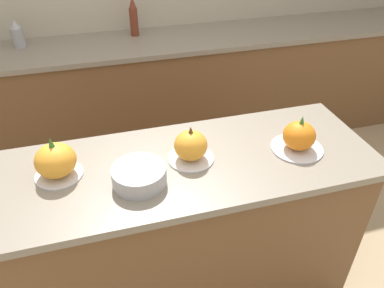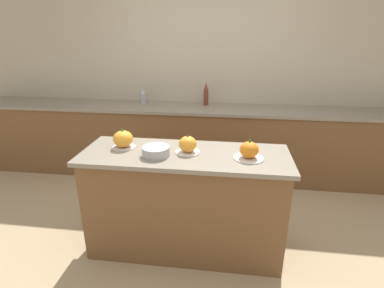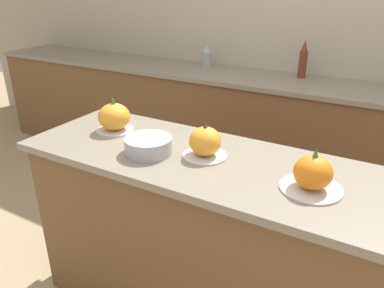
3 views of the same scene
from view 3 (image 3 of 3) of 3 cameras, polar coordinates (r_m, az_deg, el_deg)
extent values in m
cube|color=#B2A893|center=(3.22, 17.45, 16.08)|extent=(8.00, 0.06, 2.50)
cube|color=brown|center=(1.91, 0.95, -14.76)|extent=(1.60, 0.55, 0.87)
cube|color=gray|center=(1.66, 1.05, -2.44)|extent=(1.66, 0.61, 0.03)
cube|color=brown|center=(3.11, 14.21, 0.67)|extent=(6.00, 0.56, 0.88)
cube|color=gray|center=(2.96, 15.10, 8.88)|extent=(6.00, 0.60, 0.03)
cylinder|color=silver|center=(1.97, -11.60, 2.11)|extent=(0.19, 0.19, 0.01)
ellipsoid|color=orange|center=(1.95, -11.78, 4.09)|extent=(0.16, 0.16, 0.14)
cone|color=#38702D|center=(1.92, -11.99, 6.51)|extent=(0.03, 0.03, 0.04)
cylinder|color=silver|center=(1.66, 1.97, -1.74)|extent=(0.20, 0.20, 0.01)
ellipsoid|color=orange|center=(1.63, 2.00, 0.42)|extent=(0.14, 0.14, 0.13)
cone|color=brown|center=(1.60, 2.04, 2.93)|extent=(0.02, 0.02, 0.03)
cylinder|color=silver|center=(1.47, 17.62, -6.45)|extent=(0.23, 0.23, 0.01)
ellipsoid|color=orange|center=(1.44, 17.95, -4.14)|extent=(0.14, 0.14, 0.13)
cone|color=#38702D|center=(1.41, 18.35, -1.27)|extent=(0.02, 0.02, 0.04)
cylinder|color=maroon|center=(3.07, 16.49, 11.49)|extent=(0.06, 0.06, 0.20)
cone|color=maroon|center=(3.04, 16.81, 14.12)|extent=(0.06, 0.06, 0.09)
cylinder|color=#99999E|center=(3.34, 2.27, 12.77)|extent=(0.09, 0.09, 0.13)
cone|color=#99999E|center=(3.32, 2.30, 14.37)|extent=(0.08, 0.08, 0.06)
cylinder|color=#ADADB2|center=(1.68, -6.65, -0.21)|extent=(0.21, 0.21, 0.07)
camera|label=1|loc=(1.07, -63.04, 26.69)|focal=35.00mm
camera|label=2|loc=(0.96, -128.55, -3.17)|focal=28.00mm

